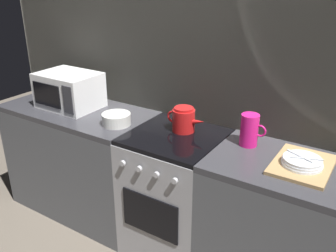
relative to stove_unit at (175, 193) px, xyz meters
The scene contains 10 objects.
ground_plane 0.45m from the stove_unit, 90.00° to the left, with size 8.00×8.00×0.00m, color #6B6054.
back_wall 0.82m from the stove_unit, 90.00° to the left, with size 3.60×0.05×2.40m.
counter_left 0.90m from the stove_unit, behind, with size 1.20×0.60×0.90m.
stove_unit is the anchor object (origin of this frame).
counter_right 0.90m from the stove_unit, ahead, with size 1.20×0.60×0.90m.
microwave 1.14m from the stove_unit, behind, with size 0.46×0.35×0.27m.
kettle 0.54m from the stove_unit, 83.06° to the left, with size 0.28×0.15×0.17m.
mixing_bowl 0.66m from the stove_unit, behind, with size 0.20×0.20×0.08m, color silver.
pitcher 0.72m from the stove_unit, 14.61° to the left, with size 0.16×0.11×0.20m.
dish_pile 0.93m from the stove_unit, ahead, with size 0.30×0.40×0.07m.
Camera 1 is at (1.13, -1.85, 1.90)m, focal length 39.13 mm.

